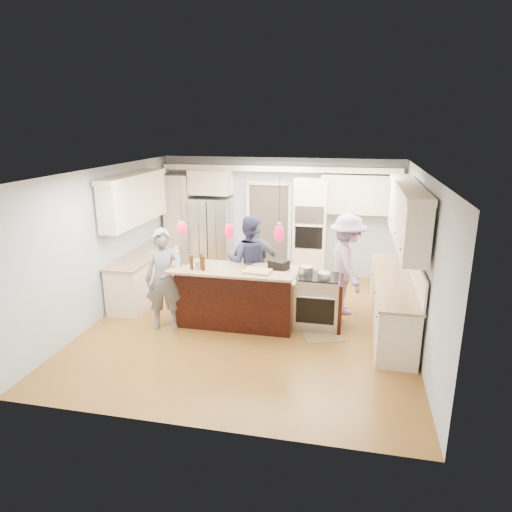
{
  "coord_description": "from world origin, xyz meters",
  "views": [
    {
      "loc": [
        1.63,
        -7.33,
        3.45
      ],
      "look_at": [
        0.0,
        0.35,
        1.15
      ],
      "focal_mm": 32.0,
      "sensor_mm": 36.0,
      "label": 1
    }
  ],
  "objects_px": {
    "refrigerator": "(212,236)",
    "person_bar_end": "(164,280)",
    "kitchen_island": "(239,295)",
    "island_range": "(319,301)",
    "person_far_left": "(249,261)"
  },
  "relations": [
    {
      "from": "refrigerator",
      "to": "person_bar_end",
      "type": "xyz_separation_m",
      "value": [
        0.13,
        -3.13,
        -0.01
      ]
    },
    {
      "from": "kitchen_island",
      "to": "person_far_left",
      "type": "height_order",
      "value": "person_far_left"
    },
    {
      "from": "island_range",
      "to": "person_bar_end",
      "type": "bearing_deg",
      "value": -166.04
    },
    {
      "from": "kitchen_island",
      "to": "person_far_left",
      "type": "distance_m",
      "value": 0.87
    },
    {
      "from": "island_range",
      "to": "person_bar_end",
      "type": "relative_size",
      "value": 0.52
    },
    {
      "from": "kitchen_island",
      "to": "person_far_left",
      "type": "bearing_deg",
      "value": 89.61
    },
    {
      "from": "person_far_left",
      "to": "person_bar_end",
      "type": "bearing_deg",
      "value": 43.15
    },
    {
      "from": "kitchen_island",
      "to": "person_bar_end",
      "type": "bearing_deg",
      "value": -154.26
    },
    {
      "from": "island_range",
      "to": "person_far_left",
      "type": "height_order",
      "value": "person_far_left"
    },
    {
      "from": "person_far_left",
      "to": "island_range",
      "type": "bearing_deg",
      "value": 147.82
    },
    {
      "from": "refrigerator",
      "to": "person_bar_end",
      "type": "distance_m",
      "value": 3.14
    },
    {
      "from": "refrigerator",
      "to": "person_far_left",
      "type": "height_order",
      "value": "refrigerator"
    },
    {
      "from": "kitchen_island",
      "to": "island_range",
      "type": "relative_size",
      "value": 2.28
    },
    {
      "from": "refrigerator",
      "to": "person_bar_end",
      "type": "relative_size",
      "value": 1.02
    },
    {
      "from": "kitchen_island",
      "to": "person_bar_end",
      "type": "xyz_separation_m",
      "value": [
        -1.17,
        -0.57,
        0.4
      ]
    }
  ]
}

